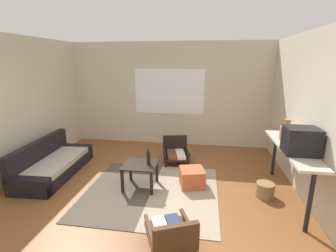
{
  "coord_description": "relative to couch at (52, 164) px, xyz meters",
  "views": [
    {
      "loc": [
        0.95,
        -3.34,
        2.2
      ],
      "look_at": [
        0.26,
        1.14,
        0.99
      ],
      "focal_mm": 25.93,
      "sensor_mm": 36.0,
      "label": 1
    }
  ],
  "objects": [
    {
      "name": "ottoman_orange",
      "position": [
        2.8,
        -0.07,
        -0.05
      ],
      "size": [
        0.51,
        0.51,
        0.33
      ],
      "primitive_type": "cube",
      "rotation": [
        0.0,
        0.0,
        0.25
      ],
      "color": "#BC5633",
      "rests_on": "ground"
    },
    {
      "name": "armchair_striped_foreground",
      "position": [
        2.64,
        -1.66,
        0.01
      ],
      "size": [
        0.73,
        0.77,
        0.49
      ],
      "color": "#472D19",
      "rests_on": "ground"
    },
    {
      "name": "couch",
      "position": [
        0.0,
        0.0,
        0.0
      ],
      "size": [
        0.84,
        1.88,
        0.69
      ],
      "color": "black",
      "rests_on": "ground"
    },
    {
      "name": "clay_vase",
      "position": [
        4.37,
        0.15,
        0.82
      ],
      "size": [
        0.21,
        0.21,
        0.35
      ],
      "color": "#A87047",
      "rests_on": "console_shelf"
    },
    {
      "name": "area_rug",
      "position": [
        2.11,
        -0.38,
        -0.21
      ],
      "size": [
        2.27,
        2.13,
        0.01
      ],
      "color": "#4C4238",
      "rests_on": "ground"
    },
    {
      "name": "armchair_by_window",
      "position": [
        2.36,
        1.04,
        0.02
      ],
      "size": [
        0.68,
        0.72,
        0.54
      ],
      "color": "black",
      "rests_on": "ground"
    },
    {
      "name": "side_wall_right",
      "position": [
        4.69,
        -0.45,
        1.14
      ],
      "size": [
        0.12,
        6.6,
        2.7
      ],
      "primitive_type": "cube",
      "color": "beige",
      "rests_on": "ground"
    },
    {
      "name": "glass_bottle",
      "position": [
        2.04,
        -0.24,
        0.36
      ],
      "size": [
        0.07,
        0.07,
        0.29
      ],
      "color": "black",
      "rests_on": "coffee_table"
    },
    {
      "name": "wicker_basket",
      "position": [
        4.03,
        -0.24,
        -0.09
      ],
      "size": [
        0.29,
        0.29,
        0.25
      ],
      "primitive_type": "cylinder",
      "color": "olive",
      "rests_on": "ground"
    },
    {
      "name": "console_shelf",
      "position": [
        4.37,
        -0.21,
        0.59
      ],
      "size": [
        0.4,
        1.84,
        0.9
      ],
      "color": "beige",
      "rests_on": "ground"
    },
    {
      "name": "crt_television",
      "position": [
        4.36,
        -0.51,
        0.89
      ],
      "size": [
        0.45,
        0.37,
        0.39
      ],
      "color": "black",
      "rests_on": "console_shelf"
    },
    {
      "name": "coffee_table",
      "position": [
        1.88,
        -0.25,
        0.15
      ],
      "size": [
        0.59,
        0.55,
        0.45
      ],
      "color": "black",
      "rests_on": "ground"
    },
    {
      "name": "ground_plane",
      "position": [
        2.03,
        -0.75,
        -0.21
      ],
      "size": [
        7.8,
        7.8,
        0.0
      ],
      "primitive_type": "plane",
      "color": "brown"
    },
    {
      "name": "far_wall_with_window",
      "position": [
        2.03,
        2.31,
        1.14
      ],
      "size": [
        5.6,
        0.13,
        2.7
      ],
      "color": "beige",
      "rests_on": "ground"
    }
  ]
}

